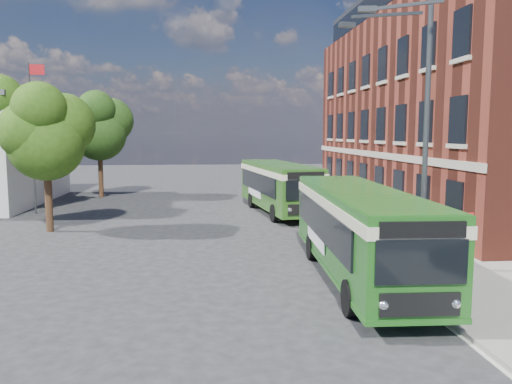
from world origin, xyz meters
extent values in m
plane|color=#242427|center=(0.00, 0.00, 0.00)|extent=(120.00, 120.00, 0.00)
cube|color=gray|center=(7.00, 8.00, 0.07)|extent=(6.00, 48.00, 0.15)
cube|color=beige|center=(3.95, 8.00, 0.01)|extent=(0.12, 48.00, 0.01)
cube|color=maroon|center=(14.00, 12.00, 6.00)|extent=(12.00, 26.00, 12.00)
cube|color=beige|center=(7.96, 12.00, 3.60)|extent=(0.12, 26.00, 0.35)
cylinder|color=#3A3E40|center=(-12.50, 13.00, 4.50)|extent=(0.10, 0.10, 9.00)
cube|color=red|center=(-12.05, 13.00, 8.60)|extent=(0.90, 0.02, 0.60)
cylinder|color=#3A3E40|center=(5.20, -2.00, 0.15)|extent=(0.44, 0.44, 0.30)
cylinder|color=#3A3E40|center=(5.20, -2.00, 4.50)|extent=(0.18, 0.18, 9.00)
cube|color=#3A3E40|center=(3.96, -2.60, 8.80)|extent=(2.58, 0.46, 0.37)
cube|color=#3A3E40|center=(3.96, -1.40, 8.80)|extent=(2.58, 0.46, 0.37)
cube|color=#3A3E40|center=(2.73, -3.08, 8.55)|extent=(0.55, 0.22, 0.16)
cube|color=#3A3E40|center=(2.73, -0.92, 8.55)|extent=(0.55, 0.22, 0.16)
cylinder|color=#3A3E40|center=(5.60, -4.20, 1.25)|extent=(0.08, 0.08, 2.50)
cube|color=red|center=(5.60, -4.20, 2.35)|extent=(0.35, 0.04, 0.35)
cube|color=#1E5C1A|center=(2.97, -2.08, 1.77)|extent=(2.92, 10.74, 2.45)
cube|color=#1E5C1A|center=(2.97, -2.08, 0.50)|extent=(2.96, 10.78, 0.14)
cube|color=black|center=(1.70, -1.73, 1.90)|extent=(0.43, 8.85, 1.10)
cube|color=black|center=(4.26, -1.83, 1.90)|extent=(0.43, 8.85, 1.10)
cube|color=beige|center=(2.97, -2.08, 2.60)|extent=(2.98, 10.80, 0.32)
cube|color=#1E5C1A|center=(2.97, -2.08, 2.96)|extent=(2.81, 10.64, 0.12)
cube|color=black|center=(2.76, -7.43, 1.95)|extent=(2.15, 0.16, 1.05)
cube|color=black|center=(2.76, -7.44, 2.70)|extent=(2.00, 0.16, 0.38)
cube|color=black|center=(2.76, -7.44, 0.95)|extent=(1.90, 0.15, 0.55)
sphere|color=silver|center=(1.91, -7.39, 0.95)|extent=(0.26, 0.26, 0.26)
sphere|color=silver|center=(3.61, -7.45, 0.95)|extent=(0.26, 0.26, 0.26)
cube|color=black|center=(3.18, 3.27, 2.00)|extent=(2.00, 0.16, 0.90)
cube|color=white|center=(1.72, -1.03, 1.15)|extent=(0.17, 3.20, 0.45)
cylinder|color=black|center=(1.66, -5.56, 0.50)|extent=(0.32, 1.01, 1.00)
cylinder|color=black|center=(4.00, -5.65, 0.50)|extent=(0.32, 1.01, 1.00)
cylinder|color=black|center=(1.90, 0.49, 0.50)|extent=(0.32, 1.01, 1.00)
cylinder|color=black|center=(4.24, 0.40, 0.50)|extent=(0.32, 1.01, 1.00)
cube|color=#2C5C1C|center=(2.26, 12.13, 1.77)|extent=(3.87, 10.38, 2.45)
cube|color=#2C5C1C|center=(2.26, 12.13, 0.50)|extent=(3.92, 10.43, 0.14)
cube|color=black|center=(0.95, 12.25, 1.90)|extent=(1.23, 8.27, 1.10)
cube|color=black|center=(3.49, 12.61, 1.90)|extent=(1.23, 8.27, 1.10)
cube|color=#F6EBCA|center=(2.26, 12.13, 2.60)|extent=(3.94, 10.45, 0.32)
cube|color=#2C5C1C|center=(2.26, 12.13, 2.96)|extent=(3.76, 10.27, 0.12)
cube|color=black|center=(2.96, 7.08, 1.95)|extent=(2.14, 0.38, 1.05)
cube|color=black|center=(2.96, 7.07, 2.70)|extent=(1.99, 0.35, 0.38)
cube|color=black|center=(2.96, 7.07, 0.95)|extent=(1.89, 0.34, 0.55)
sphere|color=silver|center=(2.12, 6.98, 0.95)|extent=(0.26, 0.26, 0.26)
sphere|color=silver|center=(3.80, 7.21, 0.95)|extent=(0.26, 0.26, 0.26)
cube|color=black|center=(1.56, 17.18, 2.00)|extent=(1.99, 0.35, 0.90)
cube|color=white|center=(0.84, 12.95, 1.15)|extent=(0.48, 3.18, 0.45)
cylinder|color=black|center=(1.55, 8.74, 0.50)|extent=(0.42, 1.03, 1.00)
cylinder|color=black|center=(3.87, 9.06, 0.50)|extent=(0.42, 1.03, 1.00)
cylinder|color=black|center=(0.79, 14.22, 0.50)|extent=(0.42, 1.03, 1.00)
cylinder|color=black|center=(3.11, 14.54, 0.50)|extent=(0.42, 1.03, 1.00)
imported|color=black|center=(5.20, -3.43, 1.09)|extent=(0.75, 0.56, 1.88)
imported|color=black|center=(5.28, -0.85, 0.92)|extent=(0.88, 0.76, 1.55)
cylinder|color=#392214|center=(-9.93, 7.21, 1.56)|extent=(0.36, 0.36, 3.11)
sphere|color=#2B4C11|center=(-9.93, 7.21, 4.39)|extent=(3.68, 3.68, 3.68)
sphere|color=#2B4C11|center=(-9.22, 7.77, 5.31)|extent=(3.11, 3.11, 3.11)
sphere|color=#2B4C11|center=(-10.56, 6.71, 4.95)|extent=(2.83, 2.83, 2.83)
sphere|color=#2B4C11|center=(-9.93, 6.50, 6.02)|extent=(2.55, 2.55, 2.55)
cylinder|color=#392214|center=(-14.14, 13.42, 1.77)|extent=(0.36, 0.36, 3.54)
sphere|color=#2D5112|center=(-14.14, 13.42, 4.99)|extent=(4.19, 4.19, 4.19)
sphere|color=#2D5112|center=(-13.33, 14.07, 6.04)|extent=(3.54, 3.54, 3.54)
cylinder|color=#392214|center=(-10.20, 20.74, 1.71)|extent=(0.36, 0.36, 3.42)
sphere|color=#1F3C11|center=(-10.20, 20.74, 4.83)|extent=(4.05, 4.05, 4.05)
sphere|color=#1F3C11|center=(-9.42, 21.36, 5.84)|extent=(3.42, 3.42, 3.42)
sphere|color=#1F3C11|center=(-10.90, 20.20, 5.45)|extent=(3.11, 3.11, 3.11)
sphere|color=#1F3C11|center=(-10.20, 19.96, 6.62)|extent=(2.80, 2.80, 2.80)
camera|label=1|loc=(-2.07, -18.11, 4.87)|focal=35.00mm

